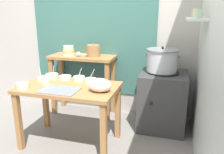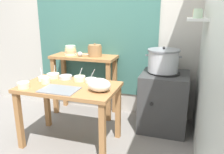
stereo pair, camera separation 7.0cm
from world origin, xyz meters
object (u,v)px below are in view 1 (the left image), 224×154
at_px(back_shelf_table, 83,70).
at_px(prep_bowl_3, 91,80).
at_px(prep_bowl_6, 42,79).
at_px(prep_bowl_4, 79,78).
at_px(steamer_pot, 162,60).
at_px(prep_bowl_0, 65,77).
at_px(prep_table, 69,95).
at_px(bowl_stack_enamel, 69,51).
at_px(ladle, 79,54).
at_px(plastic_bag, 100,85).
at_px(prep_bowl_2, 45,81).
at_px(stove_block, 162,100).
at_px(serving_tray, 59,90).
at_px(clay_pot, 93,51).
at_px(prep_bowl_1, 23,86).
at_px(prep_bowl_5, 52,76).

bearing_deg(back_shelf_table, prep_bowl_3, -59.47).
bearing_deg(prep_bowl_6, prep_bowl_4, 16.01).
relative_size(steamer_pot, prep_bowl_0, 2.87).
height_order(prep_table, bowl_stack_enamel, bowl_stack_enamel).
bearing_deg(bowl_stack_enamel, ladle, -15.41).
bearing_deg(plastic_bag, prep_bowl_6, 168.36).
distance_m(back_shelf_table, prep_bowl_3, 0.74).
bearing_deg(prep_bowl_2, prep_table, 1.92).
height_order(back_shelf_table, prep_bowl_3, back_shelf_table).
xyz_separation_m(prep_bowl_2, prep_bowl_4, (0.33, 0.21, -0.01)).
xyz_separation_m(prep_table, steamer_pot, (0.96, 0.72, 0.32)).
distance_m(stove_block, serving_tray, 1.39).
bearing_deg(prep_bowl_6, bowl_stack_enamel, 89.89).
height_order(clay_pot, prep_bowl_0, clay_pot).
height_order(stove_block, prep_bowl_4, prep_bowl_4).
height_order(back_shelf_table, plastic_bag, back_shelf_table).
bearing_deg(prep_bowl_1, serving_tray, 7.71).
height_order(steamer_pot, prep_bowl_5, steamer_pot).
relative_size(bowl_stack_enamel, prep_bowl_1, 1.41).
xyz_separation_m(back_shelf_table, prep_bowl_3, (0.38, -0.64, 0.07)).
xyz_separation_m(back_shelf_table, plastic_bag, (0.58, -0.91, 0.11)).
distance_m(bowl_stack_enamel, prep_bowl_5, 0.63).
distance_m(plastic_bag, prep_bowl_3, 0.35).
relative_size(prep_bowl_0, prep_bowl_5, 0.97).
height_order(ladle, prep_bowl_6, ladle).
height_order(prep_table, prep_bowl_0, prep_bowl_0).
bearing_deg(prep_bowl_6, serving_tray, -34.72).
relative_size(stove_block, prep_bowl_0, 4.94).
xyz_separation_m(prep_table, serving_tray, (-0.02, -0.17, 0.12)).
xyz_separation_m(ladle, prep_bowl_1, (-0.23, -0.99, -0.18)).
distance_m(plastic_bag, prep_bowl_2, 0.69).
bearing_deg(prep_bowl_4, back_shelf_table, 109.59).
relative_size(stove_block, prep_bowl_2, 7.64).
bearing_deg(prep_bowl_2, steamer_pot, 30.20).
bearing_deg(ladle, stove_block, -2.82).
height_order(back_shelf_table, prep_bowl_2, back_shelf_table).
relative_size(prep_bowl_4, prep_bowl_6, 1.07).
bearing_deg(prep_bowl_4, prep_bowl_0, 173.03).
distance_m(prep_table, ladle, 0.85).
height_order(plastic_bag, prep_bowl_5, prep_bowl_5).
relative_size(clay_pot, bowl_stack_enamel, 1.09).
relative_size(bowl_stack_enamel, ladle, 0.62).
xyz_separation_m(prep_bowl_1, prep_bowl_4, (0.47, 0.43, -0.00)).
xyz_separation_m(serving_tray, prep_bowl_3, (0.21, 0.36, 0.02)).
relative_size(ladle, prep_bowl_3, 1.82).
bearing_deg(prep_bowl_0, plastic_bag, -28.80).
relative_size(prep_bowl_2, prep_bowl_3, 0.63).
bearing_deg(prep_bowl_2, bowl_stack_enamel, 96.66).
distance_m(plastic_bag, prep_bowl_4, 0.46).
height_order(steamer_pot, prep_bowl_0, steamer_pot).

